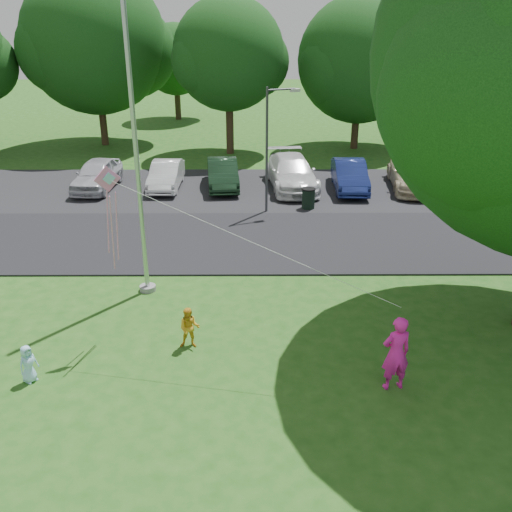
{
  "coord_description": "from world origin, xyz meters",
  "views": [
    {
      "loc": [
        -0.22,
        -10.79,
        8.13
      ],
      "look_at": [
        -0.14,
        4.0,
        1.6
      ],
      "focal_mm": 40.0,
      "sensor_mm": 36.0,
      "label": 1
    }
  ],
  "objects_px": {
    "child_blue": "(28,364)",
    "street_lamp": "(272,139)",
    "kite": "(115,198)",
    "flagpole": "(137,159)",
    "trash_can": "(308,199)",
    "child_yellow": "(190,328)",
    "woman": "(396,353)"
  },
  "relations": [
    {
      "from": "child_blue",
      "to": "street_lamp",
      "type": "bearing_deg",
      "value": 9.28
    },
    {
      "from": "child_blue",
      "to": "kite",
      "type": "height_order",
      "value": "kite"
    },
    {
      "from": "street_lamp",
      "to": "flagpole",
      "type": "bearing_deg",
      "value": -140.74
    },
    {
      "from": "trash_can",
      "to": "child_yellow",
      "type": "distance_m",
      "value": 11.56
    },
    {
      "from": "child_yellow",
      "to": "woman",
      "type": "bearing_deg",
      "value": -19.4
    },
    {
      "from": "kite",
      "to": "woman",
      "type": "bearing_deg",
      "value": -43.57
    },
    {
      "from": "woman",
      "to": "trash_can",
      "type": "bearing_deg",
      "value": -98.99
    },
    {
      "from": "child_yellow",
      "to": "child_blue",
      "type": "bearing_deg",
      "value": -157.76
    },
    {
      "from": "trash_can",
      "to": "woman",
      "type": "height_order",
      "value": "woman"
    },
    {
      "from": "flagpole",
      "to": "child_blue",
      "type": "xyz_separation_m",
      "value": [
        -1.97,
        -4.65,
        -3.69
      ]
    },
    {
      "from": "trash_can",
      "to": "child_blue",
      "type": "bearing_deg",
      "value": -121.83
    },
    {
      "from": "street_lamp",
      "to": "woman",
      "type": "distance_m",
      "value": 12.71
    },
    {
      "from": "street_lamp",
      "to": "kite",
      "type": "relative_size",
      "value": 0.74
    },
    {
      "from": "child_yellow",
      "to": "kite",
      "type": "height_order",
      "value": "kite"
    },
    {
      "from": "flagpole",
      "to": "trash_can",
      "type": "bearing_deg",
      "value": 53.48
    },
    {
      "from": "child_yellow",
      "to": "trash_can",
      "type": "bearing_deg",
      "value": 70.02
    },
    {
      "from": "trash_can",
      "to": "kite",
      "type": "relative_size",
      "value": 0.13
    },
    {
      "from": "flagpole",
      "to": "trash_can",
      "type": "relative_size",
      "value": 10.64
    },
    {
      "from": "flagpole",
      "to": "child_yellow",
      "type": "height_order",
      "value": "flagpole"
    },
    {
      "from": "kite",
      "to": "trash_can",
      "type": "bearing_deg",
      "value": 36.4
    },
    {
      "from": "street_lamp",
      "to": "child_yellow",
      "type": "relative_size",
      "value": 4.64
    },
    {
      "from": "child_blue",
      "to": "kite",
      "type": "xyz_separation_m",
      "value": [
        1.94,
        1.92,
        3.41
      ]
    },
    {
      "from": "woman",
      "to": "kite",
      "type": "xyz_separation_m",
      "value": [
        -6.53,
        2.21,
        2.96
      ]
    },
    {
      "from": "flagpole",
      "to": "street_lamp",
      "type": "xyz_separation_m",
      "value": [
        4.03,
        7.34,
        -1.04
      ]
    },
    {
      "from": "flagpole",
      "to": "woman",
      "type": "distance_m",
      "value": 8.78
    },
    {
      "from": "flagpole",
      "to": "woman",
      "type": "bearing_deg",
      "value": -37.25
    },
    {
      "from": "flagpole",
      "to": "kite",
      "type": "xyz_separation_m",
      "value": [
        -0.03,
        -2.73,
        -0.28
      ]
    },
    {
      "from": "flagpole",
      "to": "child_blue",
      "type": "relative_size",
      "value": 10.5
    },
    {
      "from": "child_yellow",
      "to": "kite",
      "type": "relative_size",
      "value": 0.16
    },
    {
      "from": "street_lamp",
      "to": "kite",
      "type": "height_order",
      "value": "street_lamp"
    },
    {
      "from": "flagpole",
      "to": "woman",
      "type": "relative_size",
      "value": 5.38
    },
    {
      "from": "child_blue",
      "to": "kite",
      "type": "relative_size",
      "value": 0.14
    }
  ]
}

